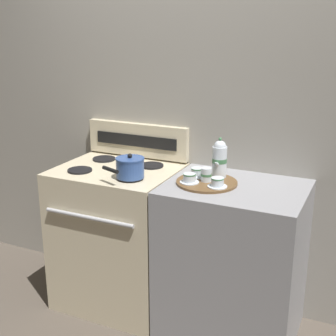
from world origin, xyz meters
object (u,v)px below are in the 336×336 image
object	(u,v)px
saucepan	(130,167)
creamer_jug	(206,175)
teacup_right	(217,182)
teacup_left	(189,178)
serving_tray	(207,182)
teacup_front	(197,172)
teapot	(219,159)
stove	(119,236)

from	to	relation	value
saucepan	creamer_jug	distance (m)	0.45
teacup_right	teacup_left	bearing A→B (deg)	179.41
teacup_left	serving_tray	bearing A→B (deg)	39.06
teacup_right	creamer_jug	world-z (taller)	creamer_jug
teacup_left	creamer_jug	size ratio (longest dim) A/B	1.39
teacup_front	creamer_jug	xyz separation A→B (m)	(0.08, -0.05, 0.01)
teapot	creamer_jug	size ratio (longest dim) A/B	3.00
teapot	teacup_right	bearing A→B (deg)	-73.65
creamer_jug	teacup_front	bearing A→B (deg)	145.16
saucepan	serving_tray	size ratio (longest dim) A/B	0.72
teapot	teacup_left	distance (m)	0.22
serving_tray	teacup_front	size ratio (longest dim) A/B	3.21
creamer_jug	teapot	bearing A→B (deg)	69.52
teacup_right	stove	bearing A→B (deg)	172.60
saucepan	serving_tray	bearing A→B (deg)	14.93
saucepan	stove	bearing A→B (deg)	141.75
creamer_jug	serving_tray	bearing A→B (deg)	9.08
creamer_jug	teacup_right	bearing A→B (deg)	-36.18
saucepan	serving_tray	world-z (taller)	saucepan
teapot	teacup_right	distance (m)	0.20
serving_tray	teacup_left	distance (m)	0.11
stove	teacup_left	bearing A→B (deg)	-9.49
stove	creamer_jug	size ratio (longest dim) A/B	12.01
stove	teacup_front	size ratio (longest dim) A/B	8.67
serving_tray	teapot	world-z (taller)	teapot
teacup_left	teacup_front	distance (m)	0.12
teacup_left	creamer_jug	bearing A→B (deg)	40.10
stove	teapot	bearing A→B (deg)	7.16
teapot	teacup_left	xyz separation A→B (m)	(-0.12, -0.17, -0.08)
stove	saucepan	size ratio (longest dim) A/B	3.77
teacup_left	teacup_right	bearing A→B (deg)	-0.59
teacup_front	stove	bearing A→B (deg)	-176.85
serving_tray	creamer_jug	distance (m)	0.05
stove	teacup_front	world-z (taller)	teacup_front
teacup_left	stove	bearing A→B (deg)	170.51
serving_tray	teacup_front	bearing A→B (deg)	146.63
stove	serving_tray	size ratio (longest dim) A/B	2.70
stove	teapot	distance (m)	0.88
teapot	teacup_right	world-z (taller)	teapot
teacup_front	creamer_jug	world-z (taller)	creamer_jug
teacup_right	teacup_front	size ratio (longest dim) A/B	1.00
teacup_right	saucepan	bearing A→B (deg)	-174.59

